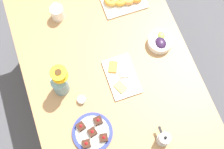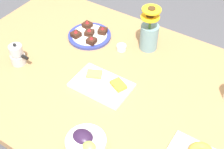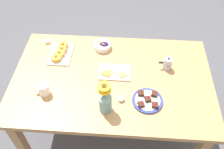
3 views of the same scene
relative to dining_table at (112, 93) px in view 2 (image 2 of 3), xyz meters
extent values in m
cube|color=#A87A4C|center=(0.00, 0.00, 0.07)|extent=(1.60, 1.00, 0.04)
cube|color=#A87A4C|center=(-0.72, 0.42, -0.30)|extent=(0.07, 0.07, 0.70)
cylinder|color=white|center=(0.11, -0.35, 0.11)|extent=(0.15, 0.15, 0.05)
ellipsoid|color=#2D1938|center=(0.09, -0.34, 0.13)|extent=(0.08, 0.07, 0.04)
ellipsoid|color=#9EC14C|center=(0.14, -0.36, 0.13)|extent=(0.05, 0.05, 0.04)
cube|color=white|center=(-0.02, -0.05, 0.09)|extent=(0.26, 0.17, 0.01)
cube|color=#EFB74C|center=(-0.08, -0.02, 0.11)|extent=(0.08, 0.08, 0.01)
cube|color=white|center=(0.00, -0.07, 0.11)|extent=(0.08, 0.07, 0.02)
cube|color=orange|center=(0.05, -0.02, 0.11)|extent=(0.08, 0.07, 0.02)
cylinder|color=white|center=(-0.08, 0.21, 0.10)|extent=(0.05, 0.05, 0.03)
cylinder|color=maroon|center=(-0.08, 0.21, 0.11)|extent=(0.04, 0.04, 0.01)
cylinder|color=navy|center=(-0.28, 0.21, 0.09)|extent=(0.23, 0.23, 0.01)
cylinder|color=white|center=(-0.28, 0.21, 0.09)|extent=(0.19, 0.19, 0.01)
cube|color=#381E14|center=(-0.33, 0.26, 0.11)|extent=(0.05, 0.05, 0.02)
cone|color=red|center=(-0.33, 0.26, 0.13)|extent=(0.02, 0.02, 0.01)
cube|color=#381E14|center=(-0.23, 0.26, 0.11)|extent=(0.05, 0.05, 0.02)
cone|color=red|center=(-0.23, 0.26, 0.13)|extent=(0.02, 0.02, 0.01)
cube|color=#381E14|center=(-0.33, 0.16, 0.11)|extent=(0.05, 0.05, 0.02)
cone|color=red|center=(-0.33, 0.16, 0.13)|extent=(0.02, 0.02, 0.01)
cube|color=#381E14|center=(-0.23, 0.16, 0.11)|extent=(0.05, 0.05, 0.02)
cone|color=red|center=(-0.23, 0.16, 0.13)|extent=(0.02, 0.02, 0.01)
cube|color=#381E14|center=(-0.28, 0.21, 0.11)|extent=(0.05, 0.05, 0.02)
cone|color=red|center=(-0.28, 0.21, 0.13)|extent=(0.02, 0.02, 0.01)
cylinder|color=#6B939E|center=(0.03, 0.30, 0.15)|extent=(0.09, 0.09, 0.13)
cylinder|color=#3D702D|center=(0.03, 0.28, 0.27)|extent=(0.01, 0.01, 0.10)
cylinder|color=yellow|center=(0.03, 0.28, 0.32)|extent=(0.09, 0.09, 0.01)
cylinder|color=#472D14|center=(0.03, 0.28, 0.33)|extent=(0.04, 0.04, 0.01)
cylinder|color=#3D702D|center=(0.03, 0.28, 0.25)|extent=(0.01, 0.01, 0.06)
cylinder|color=yellow|center=(0.03, 0.28, 0.28)|extent=(0.09, 0.09, 0.01)
cylinder|color=#472D14|center=(0.03, 0.28, 0.29)|extent=(0.04, 0.04, 0.01)
cylinder|color=#B7B7BC|center=(-0.44, -0.14, 0.11)|extent=(0.07, 0.07, 0.05)
cylinder|color=#B7B7BC|center=(-0.44, -0.14, 0.14)|extent=(0.05, 0.05, 0.01)
cylinder|color=#B7B7BC|center=(-0.44, -0.14, 0.17)|extent=(0.06, 0.06, 0.04)
sphere|color=black|center=(-0.44, -0.14, 0.20)|extent=(0.02, 0.02, 0.02)
cube|color=black|center=(-0.39, -0.14, 0.15)|extent=(0.04, 0.01, 0.01)
camera|label=1|loc=(-0.58, 0.20, 1.83)|focal=50.00mm
camera|label=2|loc=(0.54, -0.84, 1.10)|focal=50.00mm
camera|label=3|loc=(-0.09, 1.30, 1.60)|focal=40.00mm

